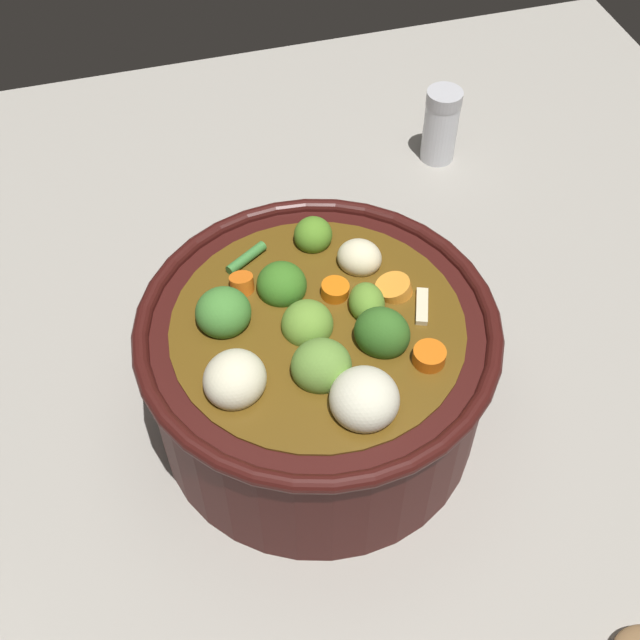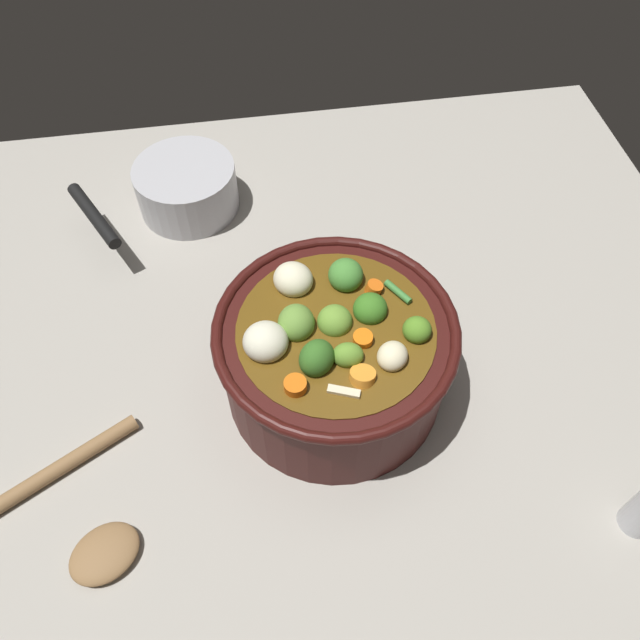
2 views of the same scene
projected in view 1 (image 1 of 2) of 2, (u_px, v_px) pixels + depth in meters
The scene contains 3 objects.
ground_plane at pixel (318, 415), 0.69m from camera, with size 1.10×1.10×0.00m, color #9E998E.
cooking_pot at pixel (318, 368), 0.64m from camera, with size 0.27×0.27×0.15m.
salt_shaker at pixel (441, 125), 0.88m from camera, with size 0.04×0.04×0.08m.
Camera 1 is at (0.37, -0.10, 0.59)m, focal length 46.10 mm.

